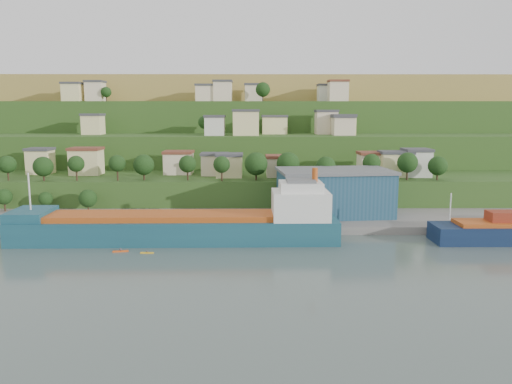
{
  "coord_description": "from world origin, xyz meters",
  "views": [
    {
      "loc": [
        10.7,
        -106.92,
        30.6
      ],
      "look_at": [
        11.52,
        15.0,
        11.02
      ],
      "focal_mm": 35.0,
      "sensor_mm": 36.0,
      "label": 1
    }
  ],
  "objects_px": {
    "cargo_ship_near": "(186,228)",
    "warehouse": "(334,192)",
    "caravan": "(22,220)",
    "kayak_orange": "(121,251)"
  },
  "relations": [
    {
      "from": "warehouse",
      "to": "caravan",
      "type": "bearing_deg",
      "value": -179.65
    },
    {
      "from": "caravan",
      "to": "cargo_ship_near",
      "type": "bearing_deg",
      "value": -6.03
    },
    {
      "from": "cargo_ship_near",
      "to": "warehouse",
      "type": "bearing_deg",
      "value": 28.5
    },
    {
      "from": "kayak_orange",
      "to": "warehouse",
      "type": "bearing_deg",
      "value": 19.73
    },
    {
      "from": "cargo_ship_near",
      "to": "warehouse",
      "type": "relative_size",
      "value": 2.36
    },
    {
      "from": "cargo_ship_near",
      "to": "caravan",
      "type": "bearing_deg",
      "value": 163.43
    },
    {
      "from": "kayak_orange",
      "to": "caravan",
      "type": "bearing_deg",
      "value": 134.45
    },
    {
      "from": "kayak_orange",
      "to": "cargo_ship_near",
      "type": "bearing_deg",
      "value": 23.34
    },
    {
      "from": "cargo_ship_near",
      "to": "caravan",
      "type": "distance_m",
      "value": 46.69
    },
    {
      "from": "cargo_ship_near",
      "to": "warehouse",
      "type": "xyz_separation_m",
      "value": [
        38.79,
        21.69,
        5.26
      ]
    }
  ]
}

